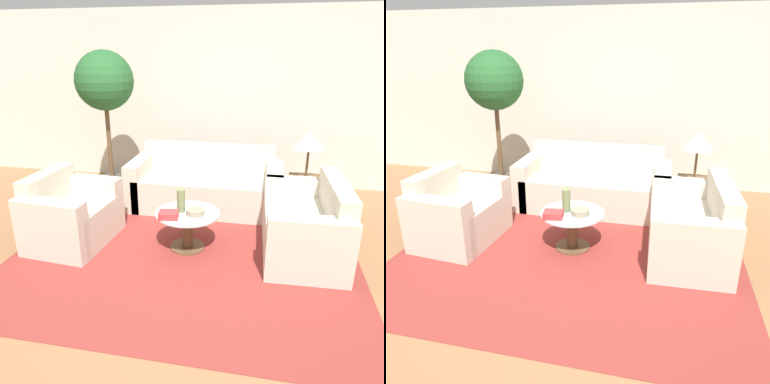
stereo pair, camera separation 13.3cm
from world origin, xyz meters
The scene contains 13 objects.
ground_plane centered at (0.00, 0.00, 0.00)m, with size 14.00×14.00×0.00m, color #8E603D.
wall_back centered at (0.00, 2.91, 1.30)m, with size 10.00×0.06×2.60m.
rug centered at (0.02, 0.59, 0.00)m, with size 3.52×3.21×0.01m.
sofa_main centered at (0.02, 1.77, 0.28)m, with size 1.98×0.82×0.81m.
armchair centered at (-1.29, 0.50, 0.29)m, with size 0.83×1.03×0.78m.
loveseat centered at (1.27, 0.75, 0.29)m, with size 0.82×1.33×0.80m.
coffee_table centered at (0.02, 0.59, 0.27)m, with size 0.68×0.68×0.41m.
side_table centered at (1.29, 1.63, 0.27)m, with size 0.38×0.38×0.54m.
table_lamp centered at (1.29, 1.63, 0.99)m, with size 0.36×0.36×0.57m.
potted_plant centered at (-1.35, 1.84, 1.46)m, with size 0.77×0.77×2.02m.
vase centered at (-0.05, 0.60, 0.54)m, with size 0.09×0.09×0.25m.
bowl centered at (0.11, 0.56, 0.44)m, with size 0.19×0.19×0.06m.
book_stack centered at (-0.14, 0.42, 0.45)m, with size 0.22×0.18×0.07m.
Camera 2 is at (0.90, -2.88, 2.01)m, focal length 35.00 mm.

